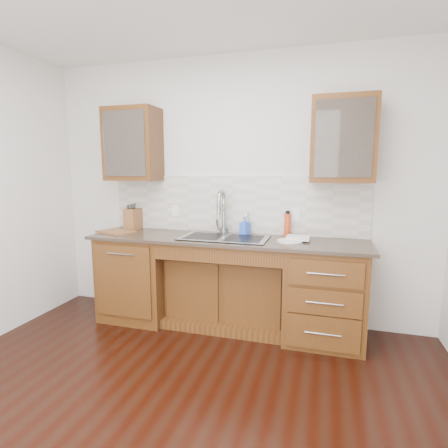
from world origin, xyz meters
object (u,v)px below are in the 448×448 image
(knife_block, at_px, (133,219))
(water_bottle, at_px, (287,225))
(soap_bottle, at_px, (245,226))
(cutting_board, at_px, (116,232))
(plate, at_px, (290,241))

(knife_block, bearing_deg, water_bottle, 3.34)
(soap_bottle, bearing_deg, cutting_board, -144.74)
(water_bottle, relative_size, plate, 0.96)
(water_bottle, height_order, knife_block, knife_block)
(soap_bottle, bearing_deg, knife_block, -155.09)
(water_bottle, height_order, plate, water_bottle)
(soap_bottle, xyz_separation_m, knife_block, (-1.27, -0.01, 0.02))
(soap_bottle, height_order, plate, soap_bottle)
(plate, bearing_deg, knife_block, 172.87)
(water_bottle, xyz_separation_m, plate, (0.05, -0.25, -0.11))
(cutting_board, bearing_deg, soap_bottle, 10.86)
(plate, bearing_deg, soap_bottle, 154.27)
(soap_bottle, xyz_separation_m, plate, (0.48, -0.23, -0.08))
(soap_bottle, bearing_deg, water_bottle, 27.50)
(water_bottle, height_order, cutting_board, water_bottle)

